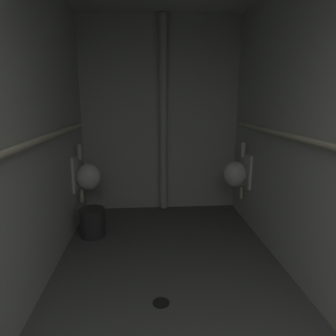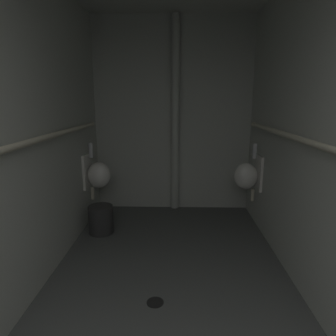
% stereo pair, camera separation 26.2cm
% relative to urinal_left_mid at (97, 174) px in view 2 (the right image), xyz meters
% --- Properties ---
extents(floor, '(2.35, 4.50, 0.08)m').
position_rel_urinal_left_mid_xyz_m(floor, '(0.97, -1.60, -0.70)').
color(floor, '#4C4F4C').
rests_on(floor, ground).
extents(wall_left, '(0.06, 4.50, 2.72)m').
position_rel_urinal_left_mid_xyz_m(wall_left, '(-0.18, -1.60, 0.70)').
color(wall_left, '#B7BBB0').
rests_on(wall_left, ground).
extents(wall_right, '(0.06, 4.50, 2.72)m').
position_rel_urinal_left_mid_xyz_m(wall_right, '(2.11, -1.60, 0.70)').
color(wall_right, '#B7BBB0').
rests_on(wall_right, ground).
extents(wall_back, '(2.35, 0.06, 2.72)m').
position_rel_urinal_left_mid_xyz_m(wall_back, '(0.97, 0.62, 0.70)').
color(wall_back, '#B7BBB0').
rests_on(wall_back, ground).
extents(urinal_left_mid, '(0.32, 0.30, 0.76)m').
position_rel_urinal_left_mid_xyz_m(urinal_left_mid, '(0.00, 0.00, 0.00)').
color(urinal_left_mid, silver).
extents(urinal_right_mid, '(0.32, 0.30, 0.76)m').
position_rel_urinal_left_mid_xyz_m(urinal_right_mid, '(1.93, -0.00, 0.00)').
color(urinal_right_mid, silver).
extents(supply_pipe_left, '(0.06, 3.69, 0.06)m').
position_rel_urinal_left_mid_xyz_m(supply_pipe_left, '(-0.09, -1.61, 0.63)').
color(supply_pipe_left, beige).
extents(supply_pipe_right, '(0.06, 3.74, 0.06)m').
position_rel_urinal_left_mid_xyz_m(supply_pipe_right, '(2.02, -1.64, 0.63)').
color(supply_pipe_right, beige).
extents(standpipe_back_wall, '(0.11, 0.11, 2.67)m').
position_rel_urinal_left_mid_xyz_m(standpipe_back_wall, '(1.00, 0.51, 0.70)').
color(standpipe_back_wall, '#B7BBB0').
rests_on(standpipe_back_wall, ground).
extents(floor_drain, '(0.14, 0.14, 0.01)m').
position_rel_urinal_left_mid_xyz_m(floor_drain, '(0.86, -1.60, -0.66)').
color(floor_drain, black).
rests_on(floor_drain, ground).
extents(waste_bin, '(0.30, 0.30, 0.34)m').
position_rel_urinal_left_mid_xyz_m(waste_bin, '(0.10, -0.32, -0.49)').
color(waste_bin, '#2D2D2D').
rests_on(waste_bin, ground).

